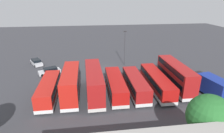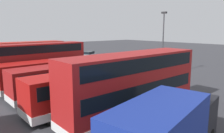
{
  "view_description": "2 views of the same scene",
  "coord_description": "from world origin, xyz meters",
  "px_view_note": "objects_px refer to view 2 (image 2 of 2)",
  "views": [
    {
      "loc": [
        4.39,
        39.91,
        15.71
      ],
      "look_at": [
        -0.5,
        3.24,
        1.77
      ],
      "focal_mm": 29.81,
      "sensor_mm": 36.0,
      "label": 1
    },
    {
      "loc": [
        -20.92,
        21.62,
        6.17
      ],
      "look_at": [
        0.77,
        2.56,
        1.13
      ],
      "focal_mm": 34.25,
      "sensor_mm": 36.0,
      "label": 2
    }
  ],
  "objects_px": {
    "bus_double_decker_near_end": "(133,83)",
    "bus_single_deck_second": "(97,86)",
    "bus_double_decker_fifth": "(38,61)",
    "lamp_post_tall": "(163,39)",
    "box_truck_blue": "(167,131)",
    "car_small_green": "(88,55)",
    "bus_single_deck_fourth": "(51,73)",
    "bus_double_decker_sixth": "(25,58)",
    "car_hatchback_silver": "(74,60)",
    "bus_single_deck_seventh": "(17,61)",
    "bus_single_deck_third": "(67,78)"
  },
  "relations": [
    {
      "from": "bus_double_decker_fifth",
      "to": "car_small_green",
      "type": "bearing_deg",
      "value": -51.18
    },
    {
      "from": "bus_double_decker_fifth",
      "to": "lamp_post_tall",
      "type": "distance_m",
      "value": 15.97
    },
    {
      "from": "bus_double_decker_fifth",
      "to": "bus_single_deck_third",
      "type": "bearing_deg",
      "value": 178.49
    },
    {
      "from": "box_truck_blue",
      "to": "car_small_green",
      "type": "bearing_deg",
      "value": -29.75
    },
    {
      "from": "bus_single_deck_second",
      "to": "lamp_post_tall",
      "type": "xyz_separation_m",
      "value": [
        3.14,
        -13.35,
        3.26
      ]
    },
    {
      "from": "bus_single_deck_third",
      "to": "bus_double_decker_fifth",
      "type": "relative_size",
      "value": 0.9
    },
    {
      "from": "bus_double_decker_fifth",
      "to": "lamp_post_tall",
      "type": "relative_size",
      "value": 1.38
    },
    {
      "from": "bus_single_deck_second",
      "to": "car_hatchback_silver",
      "type": "bearing_deg",
      "value": -26.45
    },
    {
      "from": "bus_single_deck_fourth",
      "to": "box_truck_blue",
      "type": "height_order",
      "value": "box_truck_blue"
    },
    {
      "from": "bus_double_decker_sixth",
      "to": "box_truck_blue",
      "type": "xyz_separation_m",
      "value": [
        -23.27,
        2.02,
        -0.74
      ]
    },
    {
      "from": "lamp_post_tall",
      "to": "bus_single_deck_fourth",
      "type": "bearing_deg",
      "value": 72.83
    },
    {
      "from": "lamp_post_tall",
      "to": "bus_double_decker_near_end",
      "type": "bearing_deg",
      "value": 117.7
    },
    {
      "from": "bus_double_decker_near_end",
      "to": "lamp_post_tall",
      "type": "xyz_separation_m",
      "value": [
        6.76,
        -12.88,
        2.43
      ]
    },
    {
      "from": "bus_single_deck_third",
      "to": "bus_double_decker_fifth",
      "type": "bearing_deg",
      "value": -1.51
    },
    {
      "from": "bus_double_decker_sixth",
      "to": "bus_single_deck_second",
      "type": "bearing_deg",
      "value": -178.14
    },
    {
      "from": "bus_single_deck_fourth",
      "to": "lamp_post_tall",
      "type": "distance_m",
      "value": 14.78
    },
    {
      "from": "car_hatchback_silver",
      "to": "lamp_post_tall",
      "type": "height_order",
      "value": "lamp_post_tall"
    },
    {
      "from": "bus_double_decker_near_end",
      "to": "bus_single_deck_third",
      "type": "xyz_separation_m",
      "value": [
        7.56,
        0.99,
        -0.83
      ]
    },
    {
      "from": "bus_single_deck_second",
      "to": "box_truck_blue",
      "type": "relative_size",
      "value": 1.51
    },
    {
      "from": "bus_double_decker_sixth",
      "to": "car_hatchback_silver",
      "type": "xyz_separation_m",
      "value": [
        5.4,
        -10.52,
        -1.74
      ]
    },
    {
      "from": "bus_single_deck_fourth",
      "to": "car_small_green",
      "type": "bearing_deg",
      "value": -44.54
    },
    {
      "from": "bus_single_deck_second",
      "to": "bus_double_decker_fifth",
      "type": "distance_m",
      "value": 11.05
    },
    {
      "from": "bus_single_deck_second",
      "to": "bus_single_deck_fourth",
      "type": "distance_m",
      "value": 7.41
    },
    {
      "from": "bus_single_deck_second",
      "to": "car_small_green",
      "type": "relative_size",
      "value": 2.47
    },
    {
      "from": "bus_single_deck_third",
      "to": "bus_double_decker_fifth",
      "type": "xyz_separation_m",
      "value": [
        7.07,
        -0.19,
        0.83
      ]
    },
    {
      "from": "bus_double_decker_fifth",
      "to": "bus_single_deck_fourth",
      "type": "bearing_deg",
      "value": 178.51
    },
    {
      "from": "bus_double_decker_fifth",
      "to": "bus_single_deck_seventh",
      "type": "height_order",
      "value": "bus_double_decker_fifth"
    },
    {
      "from": "bus_single_deck_seventh",
      "to": "lamp_post_tall",
      "type": "distance_m",
      "value": 20.82
    },
    {
      "from": "lamp_post_tall",
      "to": "car_hatchback_silver",
      "type": "bearing_deg",
      "value": 10.99
    },
    {
      "from": "bus_single_deck_second",
      "to": "bus_single_deck_third",
      "type": "bearing_deg",
      "value": 7.5
    },
    {
      "from": "bus_double_decker_near_end",
      "to": "box_truck_blue",
      "type": "xyz_separation_m",
      "value": [
        -4.88,
        2.97,
        -0.74
      ]
    },
    {
      "from": "bus_single_deck_fourth",
      "to": "bus_double_decker_fifth",
      "type": "relative_size",
      "value": 0.92
    },
    {
      "from": "bus_single_deck_second",
      "to": "bus_single_deck_third",
      "type": "distance_m",
      "value": 3.98
    },
    {
      "from": "car_small_green",
      "to": "bus_single_deck_seventh",
      "type": "bearing_deg",
      "value": 109.79
    },
    {
      "from": "box_truck_blue",
      "to": "car_small_green",
      "type": "xyz_separation_m",
      "value": [
        32.89,
        -18.8,
        -1.01
      ]
    },
    {
      "from": "lamp_post_tall",
      "to": "bus_single_deck_third",
      "type": "bearing_deg",
      "value": 86.69
    },
    {
      "from": "bus_double_decker_near_end",
      "to": "bus_single_deck_second",
      "type": "distance_m",
      "value": 3.74
    },
    {
      "from": "bus_double_decker_fifth",
      "to": "bus_double_decker_near_end",
      "type": "bearing_deg",
      "value": -176.85
    },
    {
      "from": "bus_single_deck_second",
      "to": "car_small_green",
      "type": "xyz_separation_m",
      "value": [
        24.4,
        -16.3,
        -0.92
      ]
    },
    {
      "from": "bus_single_deck_seventh",
      "to": "box_truck_blue",
      "type": "distance_m",
      "value": 26.93
    },
    {
      "from": "car_small_green",
      "to": "lamp_post_tall",
      "type": "height_order",
      "value": "lamp_post_tall"
    },
    {
      "from": "bus_double_decker_near_end",
      "to": "bus_single_deck_seventh",
      "type": "relative_size",
      "value": 1.11
    },
    {
      "from": "bus_single_deck_third",
      "to": "bus_single_deck_fourth",
      "type": "relative_size",
      "value": 0.98
    },
    {
      "from": "car_hatchback_silver",
      "to": "box_truck_blue",
      "type": "bearing_deg",
      "value": 156.38
    },
    {
      "from": "bus_double_decker_near_end",
      "to": "bus_single_deck_second",
      "type": "bearing_deg",
      "value": 7.42
    },
    {
      "from": "bus_single_deck_fourth",
      "to": "lamp_post_tall",
      "type": "height_order",
      "value": "lamp_post_tall"
    },
    {
      "from": "bus_single_deck_seventh",
      "to": "car_small_green",
      "type": "height_order",
      "value": "bus_single_deck_seventh"
    },
    {
      "from": "car_hatchback_silver",
      "to": "car_small_green",
      "type": "distance_m",
      "value": 7.55
    },
    {
      "from": "bus_single_deck_second",
      "to": "box_truck_blue",
      "type": "distance_m",
      "value": 8.85
    },
    {
      "from": "bus_single_deck_second",
      "to": "box_truck_blue",
      "type": "bearing_deg",
      "value": 163.6
    }
  ]
}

